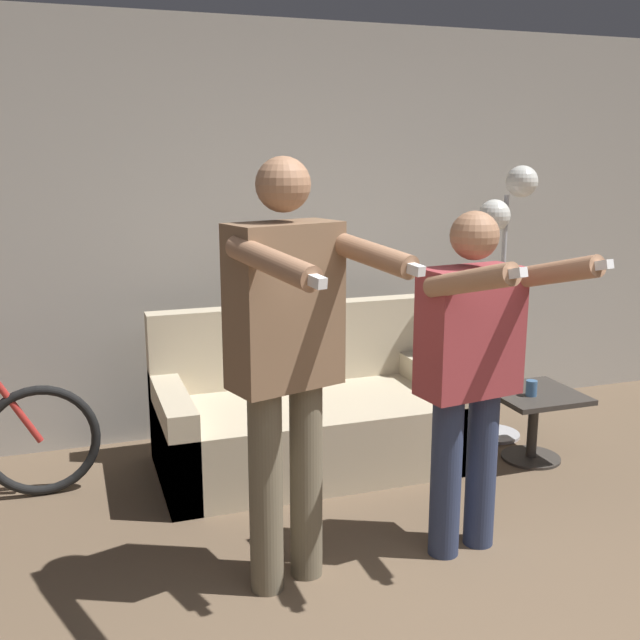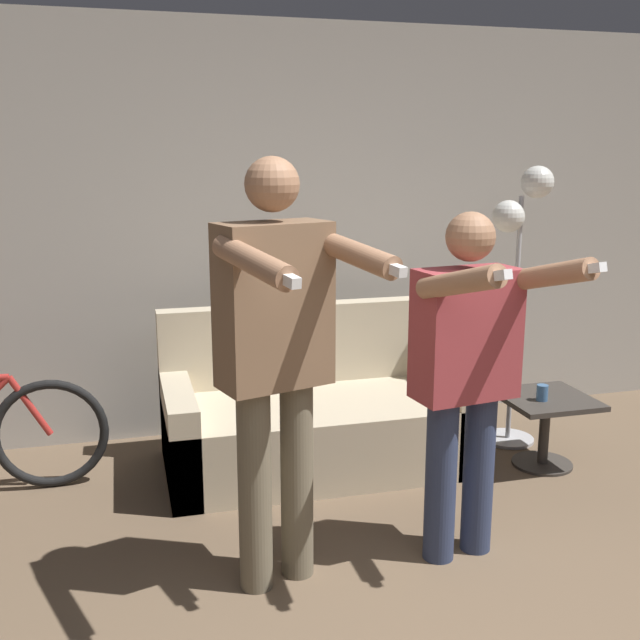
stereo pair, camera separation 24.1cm
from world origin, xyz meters
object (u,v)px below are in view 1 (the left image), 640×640
person_left (287,348)px  person_right (472,361)px  cat (282,292)px  side_table (534,410)px  floor_lamp (506,238)px  cup (531,388)px  couch (307,418)px

person_left → person_right: bearing=-16.7°
person_right → cat: (-0.43, 1.51, 0.07)m
cat → side_table: (1.34, -0.71, -0.67)m
floor_lamp → side_table: size_ratio=3.45×
cup → couch: bearing=160.4°
person_left → person_right: (0.84, -0.00, -0.13)m
person_left → floor_lamp: 2.14m
person_left → cup: bearing=7.3°
person_left → cup: (1.69, 0.75, -0.57)m
person_left → person_right: person_left is taller
person_right → cup: person_right is taller
floor_lamp → cup: (-0.07, -0.45, -0.82)m
person_right → floor_lamp: bearing=44.5°
person_left → person_right: size_ratio=1.15×
cat → person_left: bearing=-105.3°
person_left → cat: size_ratio=3.43×
cat → cup: cat is taller
couch → person_left: size_ratio=0.97×
cat → cup: 1.57m
floor_lamp → cup: bearing=-98.2°
person_left → floor_lamp: (1.75, 1.20, 0.25)m
cat → floor_lamp: 1.41m
couch → floor_lamp: 1.64m
cat → side_table: bearing=-27.8°
side_table → cup: (-0.06, -0.05, 0.16)m
person_right → cat: size_ratio=2.99×
couch → cat: 0.77m
cat → cup: (1.28, -0.76, -0.51)m
person_left → side_table: size_ratio=3.58×
person_left → side_table: (1.75, 0.80, -0.73)m
floor_lamp → side_table: floor_lamp is taller
floor_lamp → person_right: bearing=-127.3°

